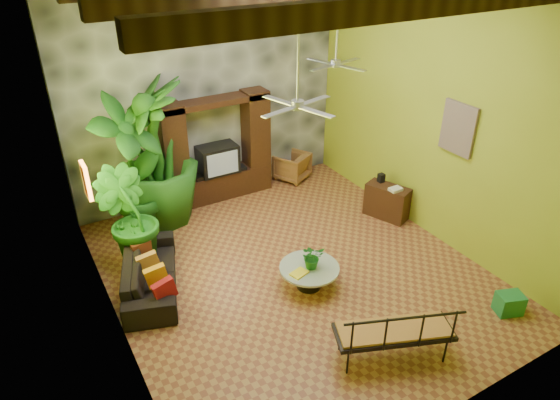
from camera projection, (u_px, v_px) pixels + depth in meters
ground at (292, 270)px, 8.88m from camera, size 7.00×7.00×0.00m
back_wall at (206, 83)px, 10.29m from camera, size 6.00×0.02×5.00m
left_wall at (93, 185)px, 6.34m from camera, size 0.02×7.00×5.00m
right_wall at (436, 107)px, 8.96m from camera, size 0.02×7.00×5.00m
stone_accent_wall at (207, 84)px, 10.25m from camera, size 5.98×0.10×4.98m
entertainment_center at (217, 157)px, 10.77m from camera, size 2.40×0.55×2.30m
ceiling_fan_front at (298, 90)px, 6.82m from camera, size 1.28×1.28×1.86m
ceiling_fan_back at (336, 52)px, 8.81m from camera, size 1.28×1.28×1.86m
wall_art_mask at (86, 181)px, 7.31m from camera, size 0.06×0.32×0.55m
wall_art_painting at (458, 129)px, 8.59m from camera, size 0.06×0.70×0.90m
sofa at (150, 272)px, 8.32m from camera, size 1.44×2.25×0.61m
wicker_armchair at (292, 166)px, 11.85m from camera, size 0.95×0.96×0.65m
tall_plant_a at (133, 169)px, 9.24m from camera, size 1.80×1.65×2.82m
tall_plant_b at (128, 219)px, 8.60m from camera, size 1.31×1.28×1.86m
tall_plant_c at (155, 154)px, 9.68m from camera, size 1.71×1.71×2.94m
coffee_table at (309, 274)px, 8.36m from camera, size 1.00×1.00×0.40m
centerpiece_plant at (312, 257)px, 8.19m from camera, size 0.42×0.38×0.42m
yellow_tray at (299, 273)px, 8.12m from camera, size 0.32×0.27×0.03m
iron_bench at (398, 331)px, 6.82m from camera, size 1.73×1.18×0.57m
side_console at (387, 202)px, 10.31m from camera, size 0.69×0.97×0.70m
green_bin at (509, 303)px, 7.85m from camera, size 0.47×0.41×0.34m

